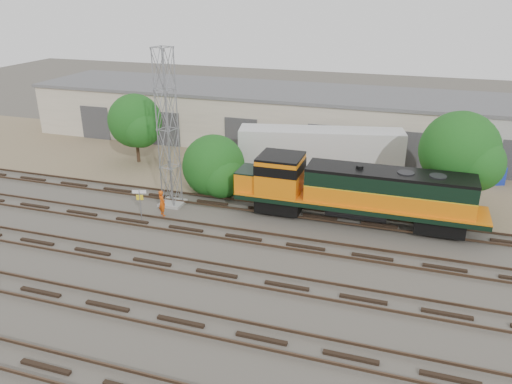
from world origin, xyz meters
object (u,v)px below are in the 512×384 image
(signal_tower, at_px, (168,133))
(semi_trailer, at_px, (324,147))
(worker, at_px, (162,203))
(locomotive, at_px, (353,191))

(signal_tower, bearing_deg, semi_trailer, 44.07)
(worker, bearing_deg, semi_trailer, -93.25)
(locomotive, xyz_separation_m, semi_trailer, (-3.46, 8.01, 0.29))
(locomotive, bearing_deg, signal_tower, -175.37)
(worker, distance_m, semi_trailer, 14.36)
(signal_tower, height_order, worker, signal_tower)
(signal_tower, relative_size, semi_trailer, 0.82)
(signal_tower, xyz_separation_m, semi_trailer, (9.35, 9.05, -2.85))
(worker, bearing_deg, locomotive, -130.26)
(locomotive, height_order, worker, locomotive)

